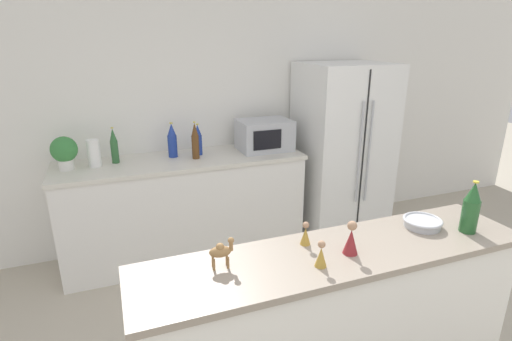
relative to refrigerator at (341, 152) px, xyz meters
name	(u,v)px	position (x,y,z in m)	size (l,w,h in m)	color
wall_back	(208,111)	(-1.25, 0.40, 0.42)	(8.00, 0.06, 2.55)	white
back_counter	(185,207)	(-1.57, 0.07, -0.39)	(2.13, 0.63, 0.93)	white
refrigerator	(341,152)	(0.00, 0.00, 0.00)	(0.83, 0.73, 1.71)	white
bar_counter	(332,329)	(-1.16, -1.79, -0.38)	(2.04, 0.48, 0.94)	silver
potted_plant	(64,151)	(-2.49, 0.10, 0.23)	(0.20, 0.20, 0.27)	silver
paper_towel_roll	(94,153)	(-2.28, 0.10, 0.19)	(0.10, 0.10, 0.22)	white
microwave	(264,135)	(-0.79, 0.09, 0.22)	(0.48, 0.37, 0.28)	#B2B5BA
back_bottle_0	(195,141)	(-1.46, 0.03, 0.23)	(0.06, 0.06, 0.33)	brown
back_bottle_1	(198,140)	(-1.41, 0.15, 0.21)	(0.07, 0.07, 0.28)	navy
back_bottle_2	(172,141)	(-1.64, 0.15, 0.22)	(0.08, 0.08, 0.31)	navy
back_bottle_3	(114,146)	(-2.12, 0.15, 0.22)	(0.06, 0.06, 0.30)	#2D6033
wine_bottle	(471,208)	(-0.39, -1.86, 0.23)	(0.09, 0.09, 0.29)	#235628
fruit_bowl	(422,222)	(-0.58, -1.73, 0.11)	(0.21, 0.21, 0.05)	#B7BABF
camel_figurine	(221,251)	(-1.73, -1.73, 0.17)	(0.12, 0.06, 0.15)	olive
wise_man_figurine_blue	(305,235)	(-1.28, -1.67, 0.14)	(0.05, 0.05, 0.12)	#B28933
wise_man_figurine_crimson	(351,240)	(-1.11, -1.83, 0.16)	(0.07, 0.07, 0.17)	maroon
wise_man_figurine_purple	(321,255)	(-1.30, -1.88, 0.14)	(0.06, 0.06, 0.13)	#B28933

